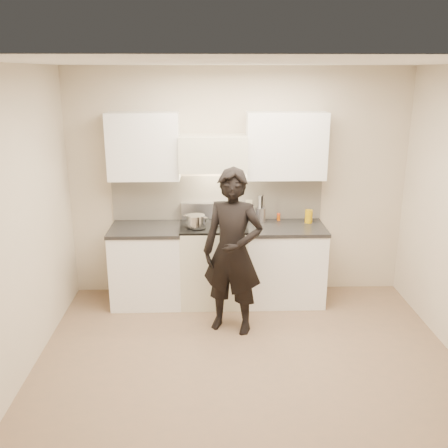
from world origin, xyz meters
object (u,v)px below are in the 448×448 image
object	(u,v)px
utensil_crock	(261,214)
person	(233,252)
wok	(227,212)
counter_right	(284,263)
stove	(214,263)

from	to	relation	value
utensil_crock	person	distance (m)	0.99
wok	person	distance (m)	0.87
person	counter_right	bearing A→B (deg)	68.43
counter_right	wok	size ratio (longest dim) A/B	2.20
counter_right	utensil_crock	size ratio (longest dim) A/B	2.92
stove	utensil_crock	xyz separation A→B (m)	(0.56, 0.19, 0.54)
stove	counter_right	size ratio (longest dim) A/B	1.04
counter_right	wok	distance (m)	0.90
counter_right	person	xyz separation A→B (m)	(-0.64, -0.71, 0.40)
stove	wok	world-z (taller)	wok
utensil_crock	stove	bearing A→B (deg)	-161.12
stove	utensil_crock	size ratio (longest dim) A/B	3.04
counter_right	person	bearing A→B (deg)	-132.17
stove	wok	xyz separation A→B (m)	(0.16, 0.14, 0.58)
wok	utensil_crock	distance (m)	0.40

